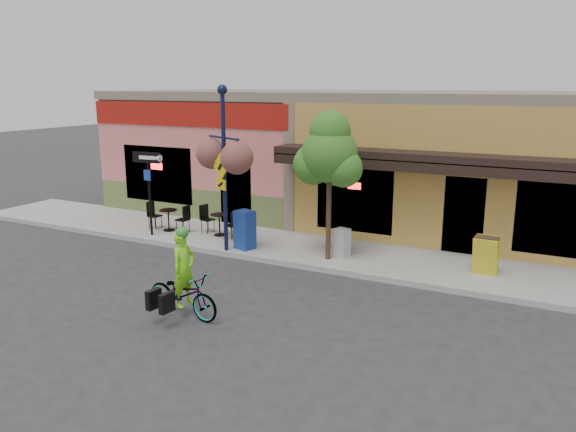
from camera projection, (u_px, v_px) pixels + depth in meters
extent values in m
plane|color=#2D2D30|center=(264.00, 270.00, 14.72)|extent=(90.00, 90.00, 0.00)
cube|color=#9E9B93|center=(298.00, 248.00, 16.44)|extent=(24.00, 3.00, 0.15)
cube|color=#A8A59E|center=(274.00, 261.00, 15.18)|extent=(24.00, 0.12, 0.15)
imported|color=maroon|center=(183.00, 294.00, 11.72)|extent=(1.87, 0.80, 0.96)
imported|color=#7FE918|center=(184.00, 280.00, 11.63)|extent=(0.43, 0.61, 1.59)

